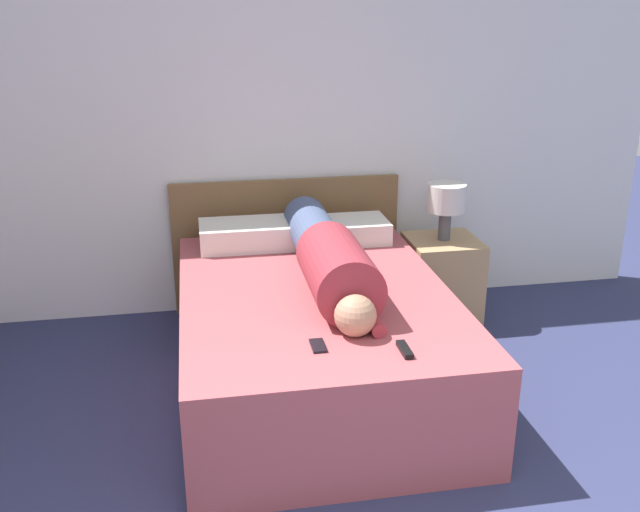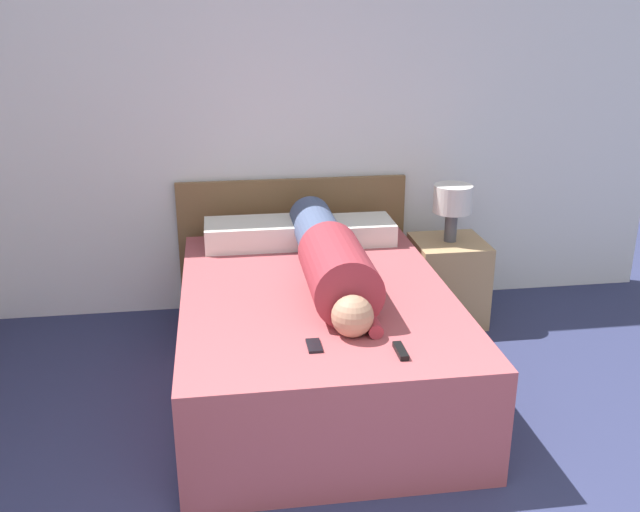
% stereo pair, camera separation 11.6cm
% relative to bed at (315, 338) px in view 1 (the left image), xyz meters
% --- Properties ---
extents(wall_back, '(5.24, 0.06, 2.60)m').
position_rel_bed_xyz_m(wall_back, '(-0.01, 1.21, 1.01)').
color(wall_back, white).
rests_on(wall_back, ground_plane).
extents(bed, '(1.44, 2.03, 0.58)m').
position_rel_bed_xyz_m(bed, '(0.00, 0.00, 0.00)').
color(bed, '#A84C51').
rests_on(bed, ground_plane).
extents(headboard, '(1.56, 0.04, 0.92)m').
position_rel_bed_xyz_m(headboard, '(0.00, 1.14, 0.17)').
color(headboard, brown).
rests_on(headboard, ground_plane).
extents(nightstand, '(0.46, 0.45, 0.56)m').
position_rel_bed_xyz_m(nightstand, '(0.99, 0.74, -0.01)').
color(nightstand, tan).
rests_on(nightstand, ground_plane).
extents(table_lamp, '(0.25, 0.25, 0.38)m').
position_rel_bed_xyz_m(table_lamp, '(0.99, 0.74, 0.54)').
color(table_lamp, '#4C4C51').
rests_on(table_lamp, nightstand).
extents(person_lying, '(0.34, 1.59, 0.34)m').
position_rel_bed_xyz_m(person_lying, '(0.09, 0.08, 0.44)').
color(person_lying, tan).
rests_on(person_lying, bed).
extents(pillow_near_headboard, '(0.60, 0.35, 0.15)m').
position_rel_bed_xyz_m(pillow_near_headboard, '(-0.29, 0.79, 0.37)').
color(pillow_near_headboard, silver).
rests_on(pillow_near_headboard, bed).
extents(pillow_second, '(0.57, 0.35, 0.14)m').
position_rel_bed_xyz_m(pillow_second, '(0.32, 0.79, 0.36)').
color(pillow_second, silver).
rests_on(pillow_second, bed).
extents(tv_remote, '(0.04, 0.15, 0.02)m').
position_rel_bed_xyz_m(tv_remote, '(0.27, -0.77, 0.30)').
color(tv_remote, black).
rests_on(tv_remote, bed).
extents(cell_phone, '(0.06, 0.13, 0.01)m').
position_rel_bed_xyz_m(cell_phone, '(-0.10, -0.66, 0.30)').
color(cell_phone, black).
rests_on(cell_phone, bed).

